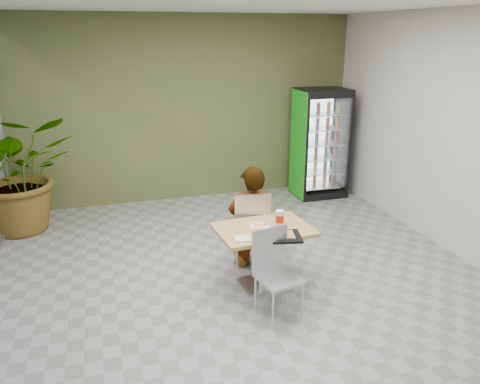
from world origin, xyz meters
name	(u,v)px	position (x,y,z in m)	size (l,w,h in m)	color
ground	(248,291)	(0.00, 0.00, 0.00)	(7.00, 7.00, 0.00)	gray
room_envelope	(249,159)	(0.00, 0.00, 1.60)	(6.00, 7.00, 3.20)	beige
dining_table	(263,245)	(0.20, 0.07, 0.54)	(1.13, 0.83, 0.75)	tan
chair_far	(251,223)	(0.23, 0.60, 0.59)	(0.52, 0.52, 1.02)	#BCBEC1
chair_near	(274,265)	(0.13, -0.48, 0.55)	(0.49, 0.50, 0.95)	#BCBEC1
seated_woman	(251,227)	(0.25, 0.65, 0.51)	(0.60, 0.39, 1.63)	black
pizza_plate	(260,225)	(0.18, 0.12, 0.77)	(0.33, 0.28, 0.03)	silver
soda_cup	(280,218)	(0.41, 0.10, 0.84)	(0.10, 0.10, 0.18)	silver
napkin_stack	(242,239)	(-0.13, -0.17, 0.76)	(0.16, 0.16, 0.02)	silver
cafeteria_tray	(279,237)	(0.27, -0.24, 0.76)	(0.47, 0.34, 0.03)	black
beverage_fridge	(320,143)	(2.31, 2.93, 0.98)	(0.90, 0.69, 1.96)	black
potted_plant	(20,174)	(-2.70, 2.76, 0.89)	(1.59, 1.38, 1.77)	#325F26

